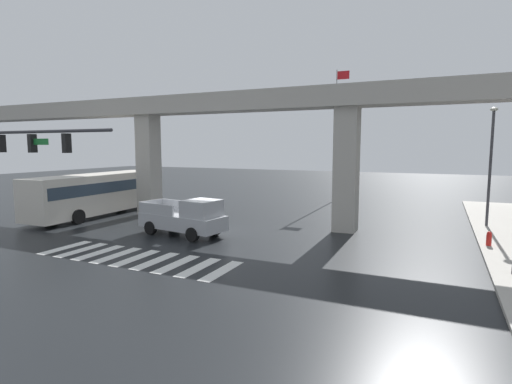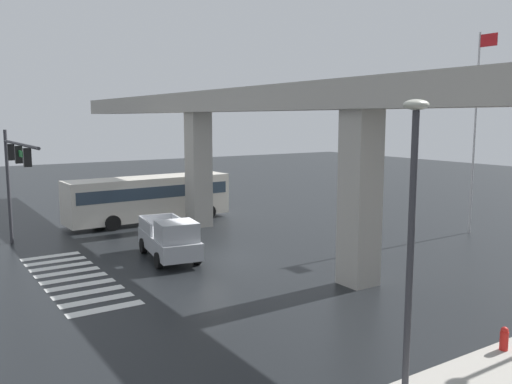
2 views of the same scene
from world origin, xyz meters
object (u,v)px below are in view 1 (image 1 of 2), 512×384
city_bus (97,192)px  traffic_signal_mast (17,155)px  pickup_truck (186,218)px  fire_hydrant (489,240)px  flagpole (337,127)px  street_lamp_mid_block (491,153)px

city_bus → traffic_signal_mast: traffic_signal_mast is taller
pickup_truck → traffic_signal_mast: 8.73m
city_bus → fire_hydrant: city_bus is taller
flagpole → street_lamp_mid_block: bearing=-36.1°
city_bus → traffic_signal_mast: bearing=-64.3°
traffic_signal_mast → fire_hydrant: 22.92m
pickup_truck → city_bus: city_bus is taller
street_lamp_mid_block → flagpole: bearing=143.9°
city_bus → fire_hydrant: (24.53, 1.00, -1.29)m
street_lamp_mid_block → pickup_truck: bearing=-148.8°
pickup_truck → fire_hydrant: size_ratio=6.27×
street_lamp_mid_block → fire_hydrant: size_ratio=8.52×
pickup_truck → traffic_signal_mast: traffic_signal_mast is taller
street_lamp_mid_block → fire_hydrant: (-0.40, -5.57, -4.13)m
city_bus → flagpole: 20.73m
pickup_truck → fire_hydrant: (15.00, 3.77, -0.56)m
fire_hydrant → flagpole: 18.67m
traffic_signal_mast → street_lamp_mid_block: bearing=36.2°
traffic_signal_mast → flagpole: bearing=68.0°
pickup_truck → street_lamp_mid_block: street_lamp_mid_block is taller
city_bus → flagpole: flagpole is taller
flagpole → city_bus: bearing=-132.6°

